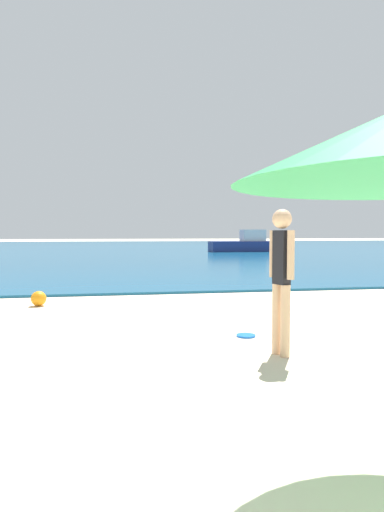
{
  "coord_description": "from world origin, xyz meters",
  "views": [
    {
      "loc": [
        -0.88,
        0.43,
        1.41
      ],
      "look_at": [
        0.29,
        7.06,
        1.04
      ],
      "focal_mm": 30.47,
      "sensor_mm": 36.0,
      "label": 1
    }
  ],
  "objects_px": {
    "person_standing": "(281,273)",
    "frisbee": "(246,336)",
    "beach_ball": "(39,299)",
    "boat_far": "(244,244)"
  },
  "relations": [
    {
      "from": "frisbee",
      "to": "boat_far",
      "type": "relative_size",
      "value": 0.06
    },
    {
      "from": "person_standing",
      "to": "boat_far",
      "type": "height_order",
      "value": "person_standing"
    },
    {
      "from": "person_standing",
      "to": "beach_ball",
      "type": "relative_size",
      "value": 5.8
    },
    {
      "from": "person_standing",
      "to": "frisbee",
      "type": "distance_m",
      "value": 1.33
    },
    {
      "from": "beach_ball",
      "to": "frisbee",
      "type": "bearing_deg",
      "value": -43.7
    },
    {
      "from": "frisbee",
      "to": "beach_ball",
      "type": "distance_m",
      "value": 4.42
    },
    {
      "from": "boat_far",
      "to": "beach_ball",
      "type": "distance_m",
      "value": 23.85
    },
    {
      "from": "person_standing",
      "to": "boat_far",
      "type": "relative_size",
      "value": 0.36
    },
    {
      "from": "boat_far",
      "to": "beach_ball",
      "type": "height_order",
      "value": "boat_far"
    },
    {
      "from": "beach_ball",
      "to": "boat_far",
      "type": "bearing_deg",
      "value": 63.68
    }
  ]
}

